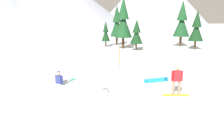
# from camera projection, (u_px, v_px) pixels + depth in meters

# --- Properties ---
(ground_plane) EXTENTS (800.00, 800.00, 0.00)m
(ground_plane) POSITION_uv_depth(u_px,v_px,m) (108.00, 96.00, 11.58)
(ground_plane) COLOR silver
(snowboarder_foreground) EXTENTS (1.52, 0.47, 1.70)m
(snowboarder_foreground) POSITION_uv_depth(u_px,v_px,m) (177.00, 80.00, 11.49)
(snowboarder_foreground) COLOR yellow
(snowboarder_foreground) RESTS_ON ground_plane
(snowboarder_midground) EXTENTS (1.26, 1.70, 0.94)m
(snowboarder_midground) POSITION_uv_depth(u_px,v_px,m) (61.00, 80.00, 13.69)
(snowboarder_midground) COLOR #B7B7BC
(snowboarder_midground) RESTS_ON ground_plane
(loose_snowboard_far_spare) EXTENTS (1.90, 0.60, 0.28)m
(loose_snowboard_far_spare) POSITION_uv_depth(u_px,v_px,m) (156.00, 80.00, 14.22)
(loose_snowboard_far_spare) COLOR #1E8CD8
(loose_snowboard_far_spare) RESTS_ON ground_plane
(backpack_grey) EXTENTS (0.36, 0.54, 0.27)m
(backpack_grey) POSITION_uv_depth(u_px,v_px,m) (105.00, 90.00, 12.21)
(backpack_grey) COLOR gray
(backpack_grey) RESTS_ON ground_plane
(trail_marker_pole) EXTENTS (0.06, 0.06, 1.74)m
(trail_marker_pole) POSITION_uv_depth(u_px,v_px,m) (120.00, 57.00, 19.14)
(trail_marker_pole) COLOR orange
(trail_marker_pole) RESTS_ON ground_plane
(pine_tree_young) EXTENTS (1.43, 1.43, 4.12)m
(pine_tree_young) POSITION_uv_depth(u_px,v_px,m) (106.00, 33.00, 34.07)
(pine_tree_young) COLOR #472D19
(pine_tree_young) RESTS_ON ground_plane
(pine_tree_leaning) EXTENTS (2.65, 2.65, 7.41)m
(pine_tree_leaning) POSITION_uv_depth(u_px,v_px,m) (182.00, 22.00, 34.18)
(pine_tree_leaning) COLOR #472D19
(pine_tree_leaning) RESTS_ON ground_plane
(pine_tree_twin) EXTENTS (2.13, 2.13, 5.66)m
(pine_tree_twin) POSITION_uv_depth(u_px,v_px,m) (196.00, 28.00, 30.53)
(pine_tree_twin) COLOR #472D19
(pine_tree_twin) RESTS_ON ground_plane
(pine_tree_short) EXTENTS (2.68, 2.68, 7.67)m
(pine_tree_short) POSITION_uv_depth(u_px,v_px,m) (123.00, 21.00, 31.27)
(pine_tree_short) COLOR #472D19
(pine_tree_short) RESTS_ON ground_plane
(pine_tree_broad) EXTENTS (1.83, 1.83, 4.39)m
(pine_tree_broad) POSITION_uv_depth(u_px,v_px,m) (137.00, 33.00, 29.63)
(pine_tree_broad) COLOR #472D19
(pine_tree_broad) RESTS_ON ground_plane
(pine_tree_slender) EXTENTS (2.31, 2.31, 6.85)m
(pine_tree_slender) POSITION_uv_depth(u_px,v_px,m) (117.00, 23.00, 36.21)
(pine_tree_slender) COLOR #472D19
(pine_tree_slender) RESTS_ON ground_plane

